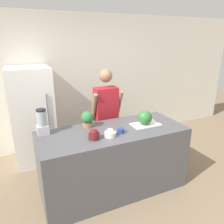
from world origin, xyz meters
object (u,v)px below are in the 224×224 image
Objects in this scene: watermelon at (145,118)px; blender at (42,123)px; bowl_cherries at (94,135)px; bowl_small_blue at (121,131)px; bowl_cream at (110,133)px; person at (106,117)px; refrigerator at (33,116)px; potted_plant at (87,119)px.

blender is at bearing 167.52° from watermelon.
bowl_small_blue is (0.39, 0.02, -0.03)m from bowl_cherries.
watermelon is at bearing 12.96° from bowl_cream.
blender is at bearing 142.48° from bowl_cherries.
refrigerator is at bearing 151.73° from person.
blender reaches higher than potted_plant.
bowl_cherries reaches higher than bowl_small_blue.
person is 11.31× the size of bowl_cream.
potted_plant is at bearing -59.17° from refrigerator.
bowl_cherries is (0.60, -1.49, 0.15)m from refrigerator.
bowl_cream is 0.46m from potted_plant.
refrigerator reaches higher than potted_plant.
blender reaches higher than bowl_cherries.
blender is (-0.77, 0.44, 0.11)m from bowl_cream.
bowl_cream is (0.81, -1.51, 0.14)m from refrigerator.
watermelon is 0.62m from bowl_cream.
watermelon is at bearing -20.43° from potted_plant.
blender is at bearing 150.01° from bowl_cream.
bowl_cream is 0.64× the size of potted_plant.
potted_plant is (-0.77, 0.29, 0.00)m from watermelon.
refrigerator is 1.98m from watermelon.
person is 1.04m from bowl_cherries.
bowl_cream is 0.43× the size of blender.
blender is 0.61m from potted_plant.
potted_plant is at bearing 82.70° from bowl_cherries.
refrigerator reaches higher than blender.
refrigerator reaches higher than bowl_cream.
bowl_cherries is 0.42× the size of blender.
refrigerator reaches higher than watermelon.
person is 18.25× the size of bowl_small_blue.
bowl_cherries is 0.42m from potted_plant.
bowl_cherries is 0.39m from bowl_small_blue.
bowl_cream is at bearing -109.99° from person.
potted_plant is (-0.16, 0.42, 0.08)m from bowl_cream.
bowl_cherries is at bearing -176.34° from bowl_small_blue.
bowl_small_blue is at bearing -48.99° from potted_plant.
watermelon is 1.41× the size of bowl_cream.
bowl_cream is at bearing -69.26° from potted_plant.
potted_plant is at bearing -1.76° from blender.
person reaches higher than bowl_cream.
person is 7.23× the size of potted_plant.
watermelon is at bearing 12.71° from bowl_small_blue.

